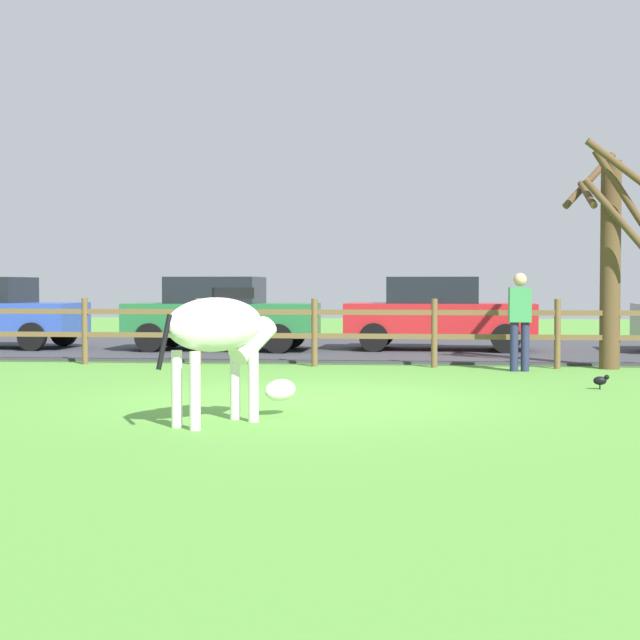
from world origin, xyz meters
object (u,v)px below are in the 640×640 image
Objects in this scene: zebra at (222,335)px; parked_car_green at (221,313)px; parked_car_red at (439,313)px; crow_on_grass at (601,380)px; bare_tree at (610,251)px; visitor_near_fence at (520,317)px.

zebra is 10.80m from parked_car_green.
parked_car_red is at bearing 7.52° from parked_car_green.
crow_on_grass is (4.47, 3.87, -0.80)m from zebra.
bare_tree is 0.95× the size of parked_car_green.
zebra is at bearing -101.59° from parked_car_red.
bare_tree is at bearing -23.96° from parked_car_green.
parked_car_red is at bearing 106.68° from crow_on_grass.
parked_car_green is (-6.80, 6.68, 0.72)m from crow_on_grass.
visitor_near_fence is (-0.87, 2.73, 0.78)m from crow_on_grass.
parked_car_red is 1.01× the size of parked_car_green.
crow_on_grass is at bearing -44.48° from parked_car_green.
zebra is at bearing -125.57° from bare_tree.
zebra is at bearing -139.12° from crow_on_grass.
bare_tree is at bearing -53.88° from parked_car_red.
parked_car_red is at bearing 106.13° from visitor_near_fence.
zebra is 11.39m from parked_car_red.
zebra is at bearing -77.55° from parked_car_green.
zebra is 0.41× the size of parked_car_red.
parked_car_red is (2.29, 11.15, -0.08)m from zebra.
parked_car_red reaches higher than zebra.
parked_car_red and parked_car_green have the same top height.
bare_tree is 2.33× the size of zebra.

